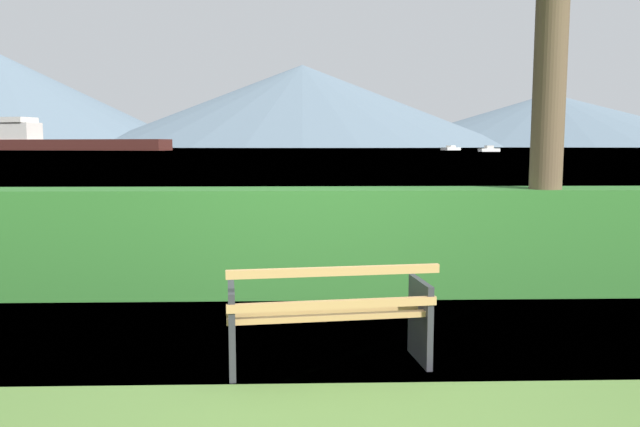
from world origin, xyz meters
name	(u,v)px	position (x,y,z in m)	size (l,w,h in m)	color
ground_plane	(328,365)	(0.00, 0.00, 0.00)	(1400.00, 1400.00, 0.00)	#567A38
water_surface	(303,149)	(0.00, 309.62, 0.00)	(620.00, 620.00, 0.00)	slate
park_bench	(329,316)	(0.01, -0.06, 0.42)	(1.67, 0.76, 0.87)	tan
hedge_row	(319,241)	(0.00, 2.41, 0.63)	(8.49, 0.75, 1.26)	#2D6B28
cargo_ship_large	(61,141)	(-82.50, 206.38, 3.17)	(68.40, 28.80, 11.33)	#471E19
fishing_boat_near	(451,148)	(50.37, 201.79, 0.61)	(7.67, 7.13, 1.62)	silver
sailboat_mid	(489,149)	(50.01, 157.99, 0.59)	(5.95, 3.39, 1.66)	silver
distant_hills	(250,107)	(-48.96, 575.75, 37.16)	(887.15, 411.15, 86.61)	slate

